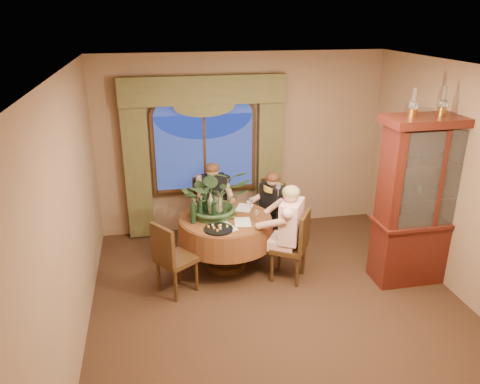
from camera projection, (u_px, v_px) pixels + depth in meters
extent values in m
plane|color=black|center=(283.00, 312.00, 5.57)|extent=(5.00, 5.00, 0.00)
plane|color=#886449|center=(242.00, 144.00, 7.35)|extent=(4.50, 0.00, 4.50)
plane|color=#886449|center=(472.00, 190.00, 5.47)|extent=(0.00, 5.00, 5.00)
plane|color=white|center=(292.00, 72.00, 4.56)|extent=(5.00, 5.00, 0.00)
cube|color=#4C4826|center=(137.00, 166.00, 7.03)|extent=(0.38, 0.14, 2.32)
cube|color=#4C4826|center=(270.00, 158.00, 7.40)|extent=(0.38, 0.14, 2.32)
cylinder|color=maroon|center=(226.00, 242.00, 6.45)|extent=(1.62, 1.62, 0.75)
cube|color=#3C110C|center=(428.00, 201.00, 5.92)|extent=(1.36, 0.54, 2.20)
cube|color=black|center=(289.00, 246.00, 6.12)|extent=(0.58, 0.58, 0.96)
cube|color=black|center=(265.00, 215.00, 7.05)|extent=(0.59, 0.59, 0.96)
cube|color=black|center=(209.00, 210.00, 7.20)|extent=(0.47, 0.47, 0.96)
cube|color=black|center=(177.00, 257.00, 5.83)|extent=(0.59, 0.59, 0.96)
imported|color=#2F4E2B|center=(215.00, 173.00, 6.17)|extent=(0.94, 1.04, 0.81)
imported|color=#555D2E|center=(231.00, 216.00, 6.29)|extent=(0.14, 0.14, 0.04)
cylinder|color=black|center=(219.00, 229.00, 5.94)|extent=(0.37, 0.37, 0.02)
cylinder|color=tan|center=(211.00, 205.00, 6.27)|extent=(0.07, 0.07, 0.33)
cylinder|color=black|center=(205.00, 203.00, 6.36)|extent=(0.07, 0.07, 0.33)
cylinder|color=tan|center=(193.00, 206.00, 6.25)|extent=(0.07, 0.07, 0.33)
cylinder|color=black|center=(214.00, 209.00, 6.16)|extent=(0.07, 0.07, 0.33)
cylinder|color=black|center=(200.00, 209.00, 6.15)|extent=(0.07, 0.07, 0.33)
cylinder|color=black|center=(193.00, 212.00, 6.08)|extent=(0.07, 0.07, 0.33)
cube|color=white|center=(243.00, 222.00, 6.16)|extent=(0.25, 0.32, 0.00)
cube|color=white|center=(244.00, 208.00, 6.61)|extent=(0.32, 0.36, 0.00)
cube|color=white|center=(226.00, 227.00, 6.01)|extent=(0.31, 0.36, 0.00)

